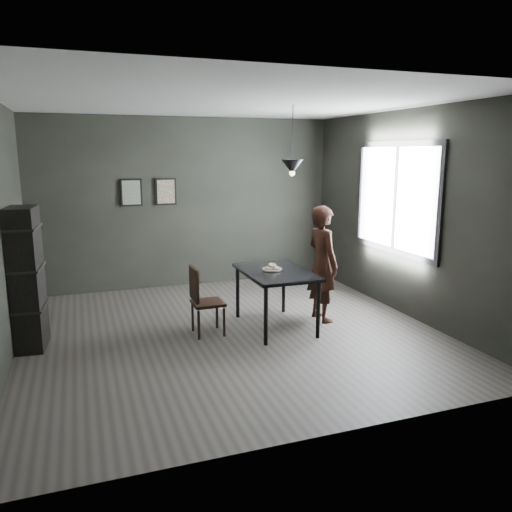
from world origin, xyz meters
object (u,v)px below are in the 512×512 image
object	(u,v)px
white_plate	(272,270)
pendant_lamp	(292,167)
woman	(322,264)
cafe_table	(276,277)
wood_chair	(202,297)
shelf_unit	(27,279)

from	to	relation	value
white_plate	pendant_lamp	size ratio (longest dim) A/B	0.27
woman	pendant_lamp	size ratio (longest dim) A/B	1.79
cafe_table	white_plate	bearing A→B (deg)	131.64
cafe_table	wood_chair	size ratio (longest dim) A/B	1.40
cafe_table	pendant_lamp	distance (m)	1.41
white_plate	woman	distance (m)	0.73
white_plate	wood_chair	xyz separation A→B (m)	(-0.92, 0.01, -0.27)
woman	pendant_lamp	bearing A→B (deg)	80.75
white_plate	woman	world-z (taller)	woman
woman	wood_chair	distance (m)	1.68
white_plate	woman	size ratio (longest dim) A/B	0.15
white_plate	shelf_unit	distance (m)	2.90
wood_chair	woman	bearing A→B (deg)	-0.14
woman	shelf_unit	xyz separation A→B (m)	(-3.62, 0.24, 0.04)
shelf_unit	wood_chair	bearing A→B (deg)	-2.12
white_plate	cafe_table	bearing A→B (deg)	-48.36
wood_chair	shelf_unit	size ratio (longest dim) A/B	0.53
white_plate	wood_chair	world-z (taller)	wood_chair
woman	shelf_unit	distance (m)	3.62
woman	pendant_lamp	xyz separation A→B (m)	(-0.45, 0.03, 1.28)
cafe_table	pendant_lamp	world-z (taller)	pendant_lamp
wood_chair	shelf_unit	bearing A→B (deg)	171.54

